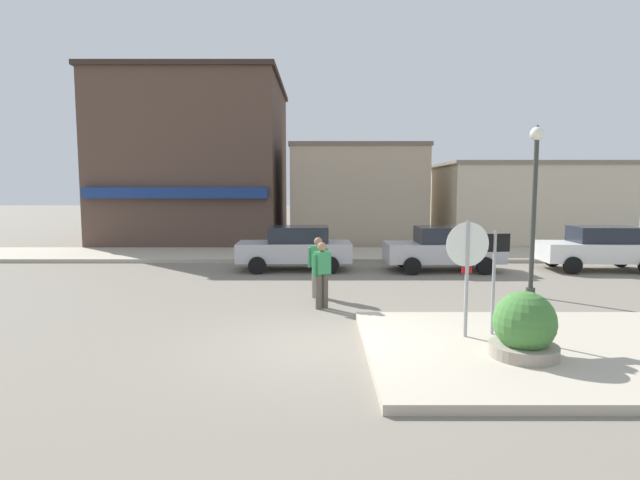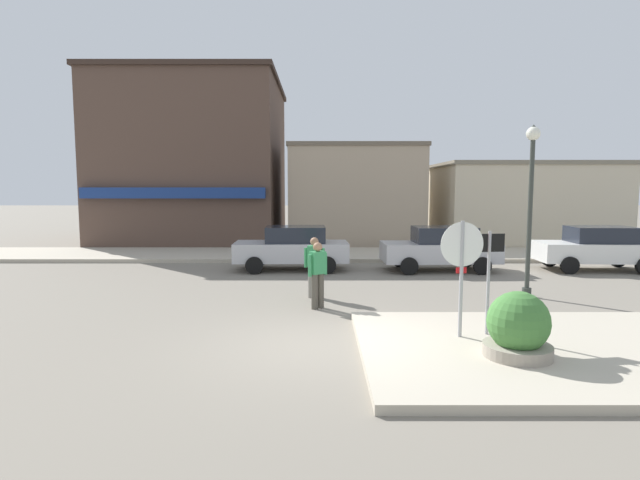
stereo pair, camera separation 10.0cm
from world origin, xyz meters
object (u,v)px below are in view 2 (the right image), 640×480
object	(u,v)px
planter	(520,332)
parked_car_nearest	(295,247)
pedestrian_crossing_far	(320,273)
stop_sign	(464,264)
one_way_sign	(491,272)
parked_car_third	(600,248)
pedestrian_crossing_near	(317,265)
parked_car_second	(443,248)
lamp_post	(534,186)

from	to	relation	value
planter	parked_car_nearest	distance (m)	10.55
pedestrian_crossing_far	planter	bearing A→B (deg)	-49.93
planter	pedestrian_crossing_far	xyz separation A→B (m)	(-3.28, 3.90, 0.31)
planter	stop_sign	bearing A→B (deg)	119.68
one_way_sign	planter	size ratio (longest dim) A/B	1.71
parked_car_nearest	parked_car_third	world-z (taller)	same
planter	parked_car_nearest	size ratio (longest dim) A/B	0.30
one_way_sign	planter	world-z (taller)	one_way_sign
parked_car_third	pedestrian_crossing_near	distance (m)	10.91
planter	parked_car_second	xyz separation A→B (m)	(1.02, 9.51, 0.25)
parked_car_third	pedestrian_crossing_near	bearing A→B (deg)	-155.78
stop_sign	one_way_sign	size ratio (longest dim) A/B	1.10
lamp_post	pedestrian_crossing_near	distance (m)	6.06
lamp_post	parked_car_nearest	bearing A→B (deg)	145.73
planter	pedestrian_crossing_near	world-z (taller)	pedestrian_crossing_near
parked_car_third	pedestrian_crossing_far	bearing A→B (deg)	-150.01
pedestrian_crossing_far	one_way_sign	bearing A→B (deg)	-39.42
parked_car_third	pedestrian_crossing_far	distance (m)	11.38
one_way_sign	pedestrian_crossing_near	world-z (taller)	one_way_sign
planter	lamp_post	size ratio (longest dim) A/B	0.27
planter	pedestrian_crossing_far	size ratio (longest dim) A/B	0.76
parked_car_nearest	parked_car_second	distance (m)	5.23
one_way_sign	parked_car_third	size ratio (longest dim) A/B	0.51
pedestrian_crossing_far	stop_sign	bearing A→B (deg)	-46.50
stop_sign	planter	world-z (taller)	stop_sign
stop_sign	pedestrian_crossing_far	bearing A→B (deg)	133.50
pedestrian_crossing_far	parked_car_third	bearing A→B (deg)	29.99
one_way_sign	pedestrian_crossing_far	world-z (taller)	one_way_sign
planter	parked_car_nearest	world-z (taller)	parked_car_nearest
one_way_sign	parked_car_nearest	world-z (taller)	one_way_sign
one_way_sign	pedestrian_crossing_far	size ratio (longest dim) A/B	1.30
stop_sign	pedestrian_crossing_far	size ratio (longest dim) A/B	1.43
planter	one_way_sign	bearing A→B (deg)	93.57
lamp_post	parked_car_third	size ratio (longest dim) A/B	1.11
parked_car_second	parked_car_third	bearing A→B (deg)	0.76
stop_sign	pedestrian_crossing_near	xyz separation A→B (m)	(-2.74, 4.00, -0.65)
planter	pedestrian_crossing_far	bearing A→B (deg)	130.07
lamp_post	parked_car_nearest	xyz separation A→B (m)	(-6.52, 4.44, -2.15)
planter	pedestrian_crossing_near	distance (m)	6.13
stop_sign	pedestrian_crossing_near	size ratio (longest dim) A/B	1.43
stop_sign	one_way_sign	distance (m)	0.60
lamp_post	parked_car_second	distance (m)	4.96
one_way_sign	planter	distance (m)	1.49
parked_car_nearest	pedestrian_crossing_near	distance (m)	4.64
pedestrian_crossing_near	pedestrian_crossing_far	distance (m)	1.22
parked_car_third	pedestrian_crossing_far	world-z (taller)	pedestrian_crossing_far
parked_car_second	pedestrian_crossing_far	distance (m)	7.07
planter	lamp_post	distance (m)	6.21
parked_car_nearest	parked_car_third	bearing A→B (deg)	-0.48
parked_car_nearest	parked_car_second	size ratio (longest dim) A/B	1.00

